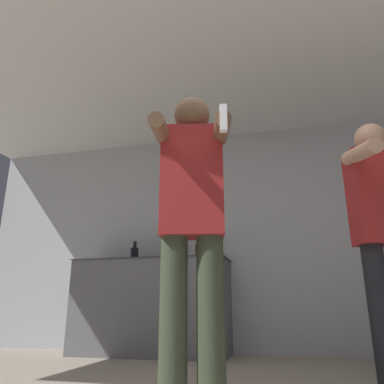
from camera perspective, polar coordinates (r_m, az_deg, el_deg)
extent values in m
cube|color=#B2B7BC|center=(4.39, 9.99, -6.46)|extent=(7.00, 0.06, 2.55)
cube|color=silver|center=(3.55, 6.95, 19.11)|extent=(7.00, 3.37, 0.05)
cube|color=slate|center=(4.22, -6.15, -16.99)|extent=(1.64, 0.63, 0.97)
cube|color=#38383A|center=(4.25, -5.94, -10.37)|extent=(1.67, 0.66, 0.01)
cylinder|color=#563314|center=(4.20, 1.01, -9.15)|extent=(0.07, 0.07, 0.17)
cylinder|color=#563314|center=(4.21, 1.00, -7.61)|extent=(0.03, 0.03, 0.06)
sphere|color=black|center=(4.22, 1.00, -7.23)|extent=(0.04, 0.04, 0.04)
cylinder|color=maroon|center=(4.30, -3.78, -8.72)|extent=(0.08, 0.08, 0.26)
cylinder|color=maroon|center=(4.33, -3.74, -6.45)|extent=(0.04, 0.04, 0.09)
sphere|color=silver|center=(4.33, -3.73, -5.88)|extent=(0.04, 0.04, 0.04)
cylinder|color=silver|center=(4.17, 2.83, -9.09)|extent=(0.07, 0.07, 0.17)
cylinder|color=silver|center=(4.19, 2.81, -7.50)|extent=(0.03, 0.03, 0.07)
sphere|color=maroon|center=(4.19, 2.80, -7.05)|extent=(0.03, 0.03, 0.03)
cylinder|color=black|center=(4.43, -8.76, -9.45)|extent=(0.09, 0.09, 0.16)
cylinder|color=black|center=(4.44, -8.70, -8.05)|extent=(0.04, 0.04, 0.06)
sphere|color=black|center=(4.45, -8.68, -7.66)|extent=(0.04, 0.04, 0.04)
cylinder|color=#38422D|center=(2.03, -2.86, -18.76)|extent=(0.15, 0.15, 0.85)
cylinder|color=#38422D|center=(2.02, 2.87, -18.76)|extent=(0.15, 0.15, 0.85)
cube|color=maroon|center=(2.14, 0.00, 1.54)|extent=(0.38, 0.27, 0.64)
sphere|color=brown|center=(2.31, 0.00, 11.59)|extent=(0.21, 0.21, 0.21)
cylinder|color=brown|center=(2.06, -4.83, 9.35)|extent=(0.16, 0.40, 0.15)
cylinder|color=brown|center=(2.05, 4.52, 9.48)|extent=(0.16, 0.40, 0.15)
cube|color=white|center=(1.87, 4.80, 11.14)|extent=(0.04, 0.04, 0.14)
cylinder|color=black|center=(2.70, 26.81, -16.37)|extent=(0.14, 0.14, 0.87)
cube|color=maroon|center=(2.84, 26.61, -0.67)|extent=(0.41, 0.29, 0.65)
sphere|color=tan|center=(2.98, 25.50, 7.36)|extent=(0.21, 0.21, 0.21)
cylinder|color=tan|center=(2.67, 24.35, 5.51)|extent=(0.20, 0.42, 0.17)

